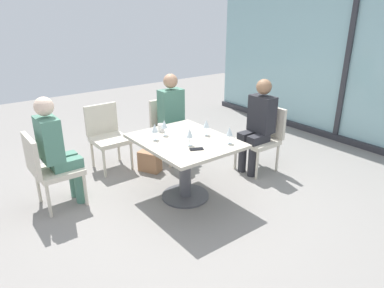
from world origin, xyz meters
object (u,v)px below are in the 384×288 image
Objects in this scene: person_near_window at (258,122)px; dining_table_main at (185,155)px; wine_glass_2 at (206,124)px; wine_glass_3 at (164,124)px; coffee_cup at (161,128)px; wine_glass_4 at (229,132)px; chair_near_window at (263,135)px; chair_far_left at (170,126)px; chair_front_left at (49,166)px; chair_side_end at (107,133)px; person_far_left at (174,114)px; wine_glass_1 at (190,133)px; person_front_left at (56,147)px; cell_phone_on_table at (196,149)px; handbag_0 at (150,161)px; wine_glass_0 at (155,128)px.

dining_table_main is at bearing -90.00° from person_near_window.
dining_table_main is 6.27× the size of wine_glass_2.
wine_glass_3 is 2.06× the size of coffee_cup.
chair_near_window is at bearing 111.19° from wine_glass_4.
wine_glass_2 is (1.12, -0.24, 0.37)m from chair_far_left.
wine_glass_2 is at bearing 64.63° from chair_front_left.
chair_side_end reaches higher than coffee_cup.
person_far_left is at bearing 166.83° from wine_glass_2.
person_far_left is at bearing 153.23° from wine_glass_1.
chair_side_end is 0.69× the size of person_near_window.
person_front_left is 1.18m from coffee_cup.
dining_table_main is at bearing 9.19° from coffee_cup.
chair_side_end is 0.69× the size of person_far_left.
wine_glass_3 is at bearing -100.10° from chair_near_window.
chair_far_left is 1.54m from cell_phone_on_table.
chair_far_left is 1.30m from person_near_window.
person_front_left is 14.00× the size of coffee_cup.
person_near_window reaches higher than wine_glass_1.
dining_table_main is at bearing 14.33° from chair_side_end.
chair_far_left is 0.69× the size of person_front_left.
person_near_window is 1.31m from cell_phone_on_table.
person_front_left is 6.81× the size of wine_glass_4.
chair_far_left is 1.86m from chair_front_left.
person_front_left is 1.45m from wine_glass_1.
wine_glass_3 is (-0.25, -0.11, 0.32)m from dining_table_main.
wine_glass_2 is at bearing -88.41° from chair_near_window.
chair_near_window is at bearing 126.51° from cell_phone_on_table.
person_front_left is at bearing -109.02° from cell_phone_on_table.
chair_near_window is (0.00, 1.31, -0.05)m from dining_table_main.
chair_near_window is at bearing 50.72° from chair_side_end.
cell_phone_on_table is at bearing 49.81° from chair_front_left.
person_front_left is at bearing -126.34° from wine_glass_4.
coffee_cup reaches higher than handbag_0.
cell_phone_on_table is at bearing 47.16° from person_front_left.
dining_table_main is 0.46m from wine_glass_0.
coffee_cup is at bearing -106.02° from chair_near_window.
handbag_0 is (-1.25, -0.28, -0.72)m from wine_glass_4.
chair_near_window is at bearing 27.87° from handbag_0.
wine_glass_2 is (0.75, 1.48, 0.16)m from person_front_left.
wine_glass_3 is at bearing -40.61° from handbag_0.
chair_far_left is 0.69× the size of person_far_left.
wine_glass_0 is 1.28× the size of cell_phone_on_table.
person_front_left reaches higher than coffee_cup.
chair_far_left is at bearing -144.03° from chair_near_window.
wine_glass_4 is at bearing -7.94° from chair_far_left.
wine_glass_0 reaches higher than chair_side_end.
wine_glass_0 reaches higher than dining_table_main.
person_front_left is at bearing -106.28° from coffee_cup.
person_near_window is 1.56m from handbag_0.
wine_glass_1 reaches higher than chair_side_end.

